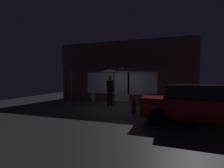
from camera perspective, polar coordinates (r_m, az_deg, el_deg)
The scene contains 8 objects.
ground_plane at distance 9.54m, azimuth 0.34°, elevation -8.25°, with size 18.00×18.00×0.00m, color #38353A.
building_facade at distance 11.64m, azimuth 3.84°, elevation 4.51°, with size 10.10×0.48×4.44m.
person_with_umbrella at distance 9.67m, azimuth -0.74°, elevation 2.91°, with size 1.24×1.24×2.28m.
parked_car at distance 6.88m, azimuth 28.80°, elevation -6.25°, with size 4.19×2.08×1.48m.
street_sign_post at distance 11.40m, azimuth -14.52°, elevation -0.01°, with size 0.40×0.07×2.29m.
sidewalk_bollard at distance 10.37m, azimuth 9.18°, elevation -6.07°, with size 0.21×0.21×0.48m, color slate.
sidewalk_bollard_2 at distance 11.47m, azimuth -7.03°, elevation -4.73°, with size 0.26×0.26×0.69m, color #B2A899.
fire_hydrant at distance 7.95m, azimuth 7.82°, elevation -7.88°, with size 0.23×0.23×0.75m.
Camera 1 is at (2.84, -8.94, 1.75)m, focal length 25.20 mm.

